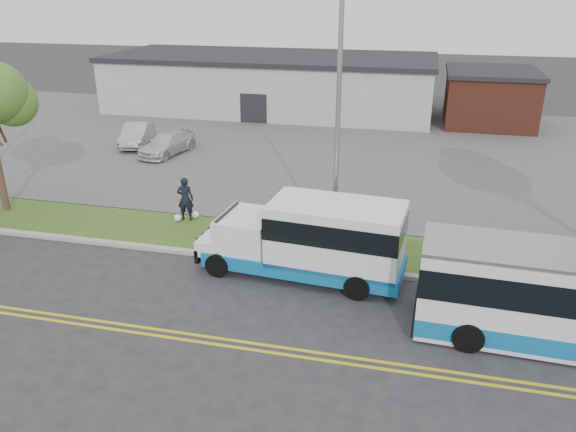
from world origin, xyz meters
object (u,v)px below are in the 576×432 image
(streetlight_near, at_px, (338,116))
(shuttle_bus, at_px, (316,237))
(parked_car_a, at_px, (137,134))
(pedestrian, at_px, (185,199))
(parked_car_b, at_px, (167,143))

(streetlight_near, bearing_deg, shuttle_bus, -97.81)
(shuttle_bus, xyz_separation_m, parked_car_a, (-14.06, 13.95, -0.71))
(shuttle_bus, relative_size, pedestrian, 3.89)
(streetlight_near, distance_m, pedestrian, 7.92)
(streetlight_near, bearing_deg, pedestrian, 169.10)
(pedestrian, bearing_deg, streetlight_near, 159.29)
(parked_car_a, bearing_deg, parked_car_b, -40.31)
(pedestrian, height_order, parked_car_a, pedestrian)
(shuttle_bus, bearing_deg, parked_car_a, 140.06)
(pedestrian, bearing_deg, parked_car_b, -70.77)
(shuttle_bus, distance_m, parked_car_b, 17.00)
(parked_car_a, bearing_deg, pedestrian, -67.16)
(streetlight_near, xyz_separation_m, parked_car_a, (-14.36, 11.76, -4.45))
(shuttle_bus, height_order, parked_car_b, shuttle_bus)
(pedestrian, distance_m, parked_car_a, 13.04)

